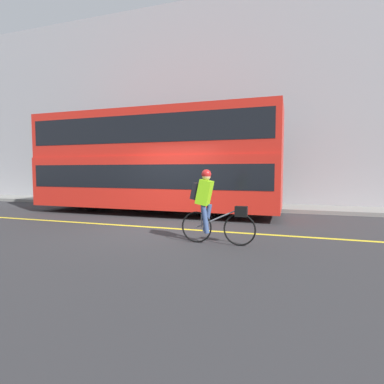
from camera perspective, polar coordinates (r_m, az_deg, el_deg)
ground_plane at (r=8.40m, az=-7.80°, el=-7.01°), size 80.00×80.00×0.00m
road_center_line at (r=8.62m, az=-7.09°, el=-6.70°), size 50.00×0.14×0.01m
sidewalk_curb at (r=13.36m, az=2.27°, el=-2.52°), size 60.00×1.93×0.15m
building_facade at (r=14.69m, az=3.56°, el=16.55°), size 60.00×0.30×9.56m
bus at (r=11.43m, az=-7.07°, el=6.40°), size 9.22×2.54×3.77m
cyclist_on_bike at (r=6.59m, az=3.45°, el=-2.28°), size 1.67×0.32×1.64m
street_sign_post at (r=14.34m, az=-9.92°, el=3.82°), size 0.36×0.09×2.52m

